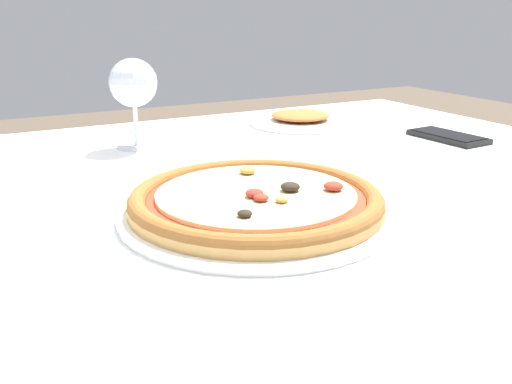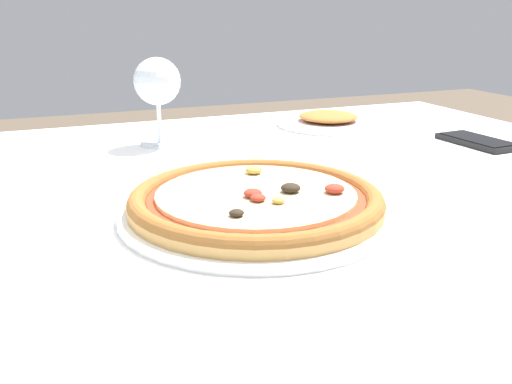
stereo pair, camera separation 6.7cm
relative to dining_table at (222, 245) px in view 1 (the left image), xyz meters
name	(u,v)px [view 1 (the left image)]	position (x,y,z in m)	size (l,w,h in m)	color
dining_table	(222,245)	(0.00, 0.00, 0.00)	(1.42, 1.02, 0.76)	brown
pizza_plate	(256,202)	(-0.01, -0.12, 0.10)	(0.32, 0.32, 0.04)	white
wine_glass_far_left	(133,85)	(-0.03, 0.29, 0.19)	(0.08, 0.08, 0.15)	silver
cell_phone	(448,136)	(0.50, 0.07, 0.09)	(0.08, 0.15, 0.01)	black
side_plate	(300,119)	(0.33, 0.32, 0.09)	(0.21, 0.21, 0.03)	white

